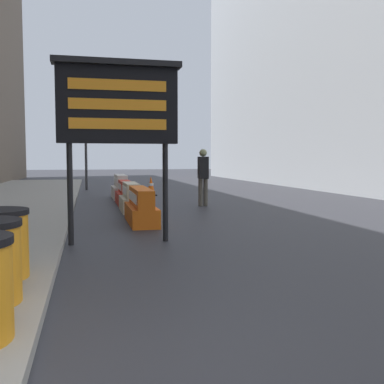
# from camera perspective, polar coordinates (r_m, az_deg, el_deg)

# --- Properties ---
(message_board) EXTENTS (2.22, 0.36, 3.20)m
(message_board) POSITION_cam_1_polar(r_m,az_deg,el_deg) (8.10, -9.40, 10.80)
(message_board) COLOR black
(message_board) RESTS_ON ground_plane
(jersey_barrier_orange_far) EXTENTS (0.60, 2.13, 0.82)m
(jersey_barrier_orange_far) POSITION_cam_1_polar(r_m,az_deg,el_deg) (10.54, -6.50, -1.99)
(jersey_barrier_orange_far) COLOR orange
(jersey_barrier_orange_far) RESTS_ON ground_plane
(jersey_barrier_cream) EXTENTS (0.60, 1.71, 0.81)m
(jersey_barrier_cream) POSITION_cam_1_polar(r_m,az_deg,el_deg) (12.96, -7.73, -0.86)
(jersey_barrier_cream) COLOR beige
(jersey_barrier_cream) RESTS_ON ground_plane
(jersey_barrier_red_striped) EXTENTS (0.57, 1.71, 0.77)m
(jersey_barrier_red_striped) POSITION_cam_1_polar(r_m,az_deg,el_deg) (15.07, -8.48, -0.22)
(jersey_barrier_red_striped) COLOR red
(jersey_barrier_red_striped) RESTS_ON ground_plane
(jersey_barrier_white) EXTENTS (0.62, 1.95, 0.90)m
(jersey_barrier_white) POSITION_cam_1_polar(r_m,az_deg,el_deg) (17.14, -9.04, 0.50)
(jersey_barrier_white) COLOR silver
(jersey_barrier_white) RESTS_ON ground_plane
(traffic_cone_near) EXTENTS (0.44, 0.44, 0.79)m
(traffic_cone_near) POSITION_cam_1_polar(r_m,az_deg,el_deg) (18.37, -5.23, 0.76)
(traffic_cone_near) COLOR black
(traffic_cone_near) RESTS_ON ground_plane
(traffic_cone_mid) EXTENTS (0.33, 0.33, 0.59)m
(traffic_cone_mid) POSITION_cam_1_polar(r_m,az_deg,el_deg) (16.13, -7.08, -0.10)
(traffic_cone_mid) COLOR black
(traffic_cone_mid) RESTS_ON ground_plane
(traffic_light_near_curb) EXTENTS (0.28, 0.45, 4.32)m
(traffic_light_near_curb) POSITION_cam_1_polar(r_m,az_deg,el_deg) (22.05, -13.37, 8.34)
(traffic_light_near_curb) COLOR #2D2D30
(traffic_light_near_curb) RESTS_ON ground_plane
(pedestrian_worker) EXTENTS (0.32, 0.50, 1.81)m
(pedestrian_worker) POSITION_cam_1_polar(r_m,az_deg,el_deg) (14.21, 1.42, 2.49)
(pedestrian_worker) COLOR #514C42
(pedestrian_worker) RESTS_ON ground_plane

